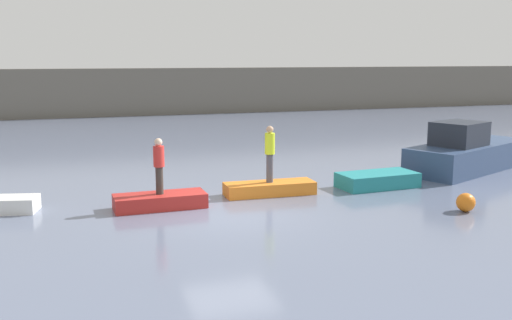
# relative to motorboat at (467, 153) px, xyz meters

# --- Properties ---
(ground_plane) EXTENTS (120.00, 120.00, 0.00)m
(ground_plane) POSITION_rel_motorboat_xyz_m (-10.62, -3.48, -0.69)
(ground_plane) COLOR slate
(embankment_wall) EXTENTS (80.00, 1.20, 3.53)m
(embankment_wall) POSITION_rel_motorboat_xyz_m (-10.62, 26.23, 1.08)
(embankment_wall) COLOR #666056
(embankment_wall) RESTS_ON ground_plane
(motorboat) EXTENTS (6.46, 4.45, 1.96)m
(motorboat) POSITION_rel_motorboat_xyz_m (0.00, 0.00, 0.00)
(motorboat) COLOR #33476B
(motorboat) RESTS_ON ground_plane
(rowboat_red) EXTENTS (2.69, 1.06, 0.43)m
(rowboat_red) POSITION_rel_motorboat_xyz_m (-12.36, -2.06, -0.48)
(rowboat_red) COLOR red
(rowboat_red) RESTS_ON ground_plane
(rowboat_orange) EXTENTS (2.96, 1.03, 0.41)m
(rowboat_orange) POSITION_rel_motorboat_xyz_m (-8.71, -1.45, -0.49)
(rowboat_orange) COLOR orange
(rowboat_orange) RESTS_ON ground_plane
(rowboat_teal) EXTENTS (2.75, 1.46, 0.50)m
(rowboat_teal) POSITION_rel_motorboat_xyz_m (-4.85, -1.59, -0.44)
(rowboat_teal) COLOR teal
(rowboat_teal) RESTS_ON ground_plane
(person_red_shirt) EXTENTS (0.32, 0.32, 1.65)m
(person_red_shirt) POSITION_rel_motorboat_xyz_m (-12.36, -2.06, 0.65)
(person_red_shirt) COLOR #38332D
(person_red_shirt) RESTS_ON rowboat_red
(person_hiviz_shirt) EXTENTS (0.32, 0.32, 1.83)m
(person_hiviz_shirt) POSITION_rel_motorboat_xyz_m (-8.71, -1.45, 0.74)
(person_hiviz_shirt) COLOR #4C4C56
(person_hiviz_shirt) RESTS_ON rowboat_orange
(mooring_buoy) EXTENTS (0.54, 0.54, 0.54)m
(mooring_buoy) POSITION_rel_motorboat_xyz_m (-4.07, -5.22, -0.42)
(mooring_buoy) COLOR orange
(mooring_buoy) RESTS_ON ground_plane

